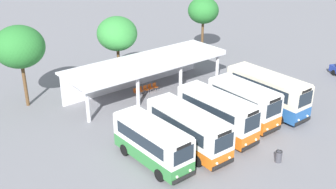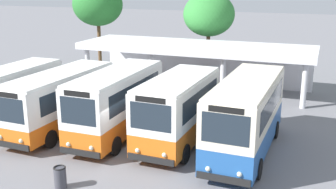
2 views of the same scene
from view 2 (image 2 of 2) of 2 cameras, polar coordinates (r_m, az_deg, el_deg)
name	(u,v)px [view 2 (image 2 of 2)]	position (r m, az deg, el deg)	size (l,w,h in m)	color
ground_plane	(105,153)	(19.81, -8.75, -8.10)	(180.00, 180.00, 0.00)	slate
city_bus_nearest_orange	(13,92)	(24.95, -20.79, 0.29)	(2.27, 6.90, 3.15)	black
city_bus_second_in_row	(60,98)	(22.81, -14.75, -0.53)	(2.48, 7.79, 3.18)	black
city_bus_middle_cream	(117,101)	(21.25, -7.11, -0.92)	(2.29, 7.36, 3.46)	black
city_bus_fourth_amber	(178,108)	(20.04, 1.42, -1.91)	(2.53, 6.61, 3.40)	black
city_bus_fifth_blue	(246,114)	(19.31, 10.85, -2.65)	(2.49, 8.08, 3.54)	black
terminal_canopy	(197,53)	(30.88, 4.10, 5.73)	(17.08, 5.20, 3.40)	silver
waiting_chair_end_by_column	(174,81)	(31.07, 0.80, 1.89)	(0.46, 0.46, 0.86)	slate
waiting_chair_second_from_end	(181,82)	(30.88, 1.82, 1.79)	(0.46, 0.46, 0.86)	slate
waiting_chair_middle_seat	(188,82)	(30.66, 2.82, 1.68)	(0.46, 0.46, 0.86)	slate
waiting_chair_fourth_seat	(196,83)	(30.52, 3.87, 1.60)	(0.46, 0.46, 0.86)	slate
waiting_chair_fifth_seat	(203,84)	(30.30, 4.89, 1.47)	(0.46, 0.46, 0.86)	slate
roadside_tree_behind_canopy	(209,15)	(34.63, 5.71, 10.99)	(4.26, 4.26, 6.97)	brown
roadside_tree_west_of_canopy	(98,5)	(38.52, -9.75, 12.21)	(4.53, 4.53, 7.69)	brown
litter_bin_apron	(60,177)	(16.92, -14.77, -11.07)	(0.49, 0.49, 0.90)	#3F3F47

